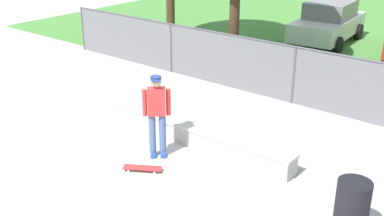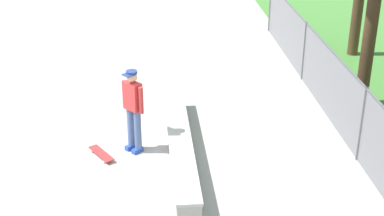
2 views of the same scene
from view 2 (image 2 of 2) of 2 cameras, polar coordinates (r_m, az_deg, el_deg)
The scene contains 5 objects.
ground_plane at distance 11.83m, azimuth -7.89°, elevation -6.17°, with size 80.00×80.00×0.00m, color #ADAAA3.
concrete_ledge at distance 12.14m, azimuth -1.22°, elevation -3.75°, with size 4.98×0.50×0.47m.
skateboarder at distance 12.03m, azimuth -5.86°, elevation 0.10°, with size 0.47×0.45×1.84m.
skateboard at distance 12.32m, azimuth -9.00°, elevation -4.48°, with size 0.79×0.59×0.09m.
chainlink_fence at distance 12.17m, azimuth 16.55°, elevation -1.25°, with size 17.90×0.07×1.64m.
Camera 2 is at (10.09, 0.74, 6.12)m, focal length 53.72 mm.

